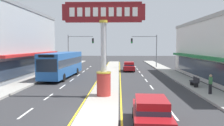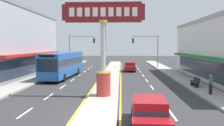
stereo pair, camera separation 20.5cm
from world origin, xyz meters
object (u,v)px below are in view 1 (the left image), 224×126
(sedan_near_right_lane, at_px, (151,112))
(street_bench, at_px, (195,81))
(district_sign, at_px, (104,47))
(traffic_light_left_side, at_px, (78,45))
(pedestrian_near_kerb, at_px, (210,83))
(traffic_light_right_side, at_px, (147,45))
(bus_far_right_lane, at_px, (63,63))
(sedan_near_left_lane, at_px, (129,66))
(storefront_left, at_px, (3,42))

(sedan_near_right_lane, distance_m, street_bench, 12.15)
(district_sign, height_order, sedan_near_right_lane, district_sign)
(district_sign, relative_size, traffic_light_left_side, 1.19)
(district_sign, height_order, pedestrian_near_kerb, district_sign)
(traffic_light_right_side, xyz_separation_m, bus_far_right_lane, (-12.59, -12.63, -2.38))
(bus_far_right_lane, relative_size, pedestrian_near_kerb, 6.95)
(sedan_near_right_lane, bearing_deg, sedan_near_left_lane, 90.00)
(sedan_near_right_lane, xyz_separation_m, street_bench, (5.82, 10.67, -0.14))
(traffic_light_right_side, bearing_deg, sedan_near_left_lane, -124.77)
(storefront_left, height_order, traffic_light_right_side, storefront_left)
(traffic_light_left_side, bearing_deg, bus_far_right_lane, -88.65)
(storefront_left, xyz_separation_m, bus_far_right_lane, (8.71, -1.75, -2.77))
(sedan_near_left_lane, bearing_deg, street_bench, -67.83)
(bus_far_right_lane, bearing_deg, sedan_near_right_lane, -62.76)
(street_bench, distance_m, pedestrian_near_kerb, 3.52)
(district_sign, xyz_separation_m, street_bench, (8.67, 4.18, -3.43))
(street_bench, bearing_deg, sedan_near_left_lane, 112.17)
(street_bench, bearing_deg, pedestrian_near_kerb, -88.79)
(sedan_near_right_lane, xyz_separation_m, pedestrian_near_kerb, (5.89, 7.18, 0.31))
(district_sign, distance_m, pedestrian_near_kerb, 9.26)
(district_sign, xyz_separation_m, sedan_near_right_lane, (2.85, -6.49, -3.29))
(sedan_near_right_lane, xyz_separation_m, bus_far_right_lane, (-9.00, 17.49, 1.08))
(traffic_light_left_side, height_order, pedestrian_near_kerb, traffic_light_left_side)
(sedan_near_left_lane, bearing_deg, pedestrian_near_kerb, -71.66)
(street_bench, bearing_deg, storefront_left, 160.00)
(storefront_left, bearing_deg, street_bench, -20.00)
(district_sign, height_order, street_bench, district_sign)
(storefront_left, distance_m, pedestrian_near_kerb, 26.74)
(pedestrian_near_kerb, bearing_deg, traffic_light_left_side, 124.11)
(traffic_light_left_side, distance_m, street_bench, 24.47)
(district_sign, bearing_deg, sedan_near_left_lane, 81.22)
(sedan_near_right_lane, height_order, bus_far_right_lane, bus_far_right_lane)
(storefront_left, bearing_deg, traffic_light_left_side, 50.83)
(sedan_near_right_lane, bearing_deg, bus_far_right_lane, 117.24)
(traffic_light_right_side, xyz_separation_m, sedan_near_right_lane, (-3.59, -30.11, -3.46))
(district_sign, relative_size, bus_far_right_lane, 0.65)
(traffic_light_left_side, relative_size, street_bench, 3.87)
(sedan_near_left_lane, relative_size, street_bench, 2.70)
(traffic_light_left_side, relative_size, sedan_near_left_lane, 1.43)
(traffic_light_right_side, distance_m, sedan_near_right_lane, 30.52)
(bus_far_right_lane, relative_size, street_bench, 7.07)
(district_sign, height_order, sedan_near_left_lane, district_sign)
(district_sign, bearing_deg, sedan_near_right_lane, -66.29)
(bus_far_right_lane, bearing_deg, storefront_left, 168.63)
(traffic_light_left_side, xyz_separation_m, sedan_near_left_lane, (9.29, -4.63, -3.46))
(street_bench, relative_size, pedestrian_near_kerb, 0.98)
(bus_far_right_lane, xyz_separation_m, sedan_near_left_lane, (9.00, 7.46, -1.08))
(storefront_left, distance_m, traffic_light_left_side, 13.35)
(traffic_light_right_side, bearing_deg, district_sign, -105.24)
(sedan_near_right_lane, distance_m, bus_far_right_lane, 19.70)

